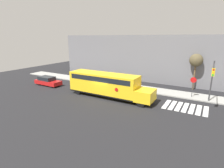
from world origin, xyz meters
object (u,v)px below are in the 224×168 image
at_px(stop_sign, 193,84).
at_px(tree_near_sidewalk, 196,61).
at_px(traffic_light, 212,77).
at_px(school_bus, 106,84).
at_px(parked_car, 48,81).

height_order(stop_sign, tree_near_sidewalk, tree_near_sidewalk).
bearing_deg(traffic_light, school_bus, -164.76).
height_order(traffic_light, tree_near_sidewalk, tree_near_sidewalk).
xyz_separation_m(school_bus, parked_car, (-11.57, 0.11, -1.08)).
distance_m(stop_sign, tree_near_sidewalk, 5.02).
distance_m(parked_car, traffic_light, 23.93).
xyz_separation_m(school_bus, tree_near_sidewalk, (9.69, 9.47, 2.60)).
distance_m(traffic_light, tree_near_sidewalk, 6.69).
xyz_separation_m(parked_car, traffic_light, (23.57, 3.16, 2.73)).
distance_m(school_bus, parked_car, 11.62).
bearing_deg(traffic_light, stop_sign, 136.94).
xyz_separation_m(traffic_light, tree_near_sidewalk, (-2.31, 6.20, 0.95)).
distance_m(school_bus, tree_near_sidewalk, 13.80).
bearing_deg(traffic_light, tree_near_sidewalk, 110.41).
distance_m(parked_car, tree_near_sidewalk, 23.52).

